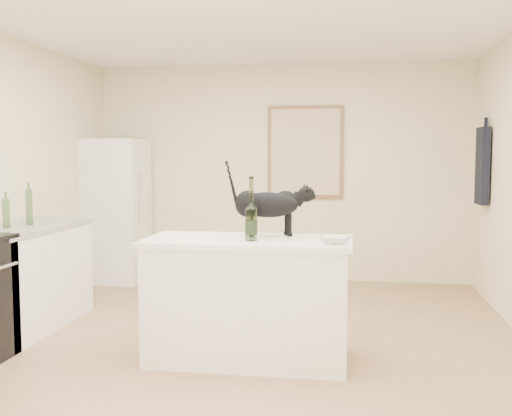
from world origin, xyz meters
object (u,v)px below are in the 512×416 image
object	(u,v)px
black_cat	(267,208)
glass_bowl	(335,240)
wine_bottle	(251,212)
fridge	(116,211)

from	to	relation	value
black_cat	glass_bowl	xyz separation A→B (m)	(0.51, -0.35, -0.18)
wine_bottle	glass_bowl	xyz separation A→B (m)	(0.59, -0.10, -0.17)
black_cat	glass_bowl	bearing A→B (deg)	-55.09
black_cat	glass_bowl	world-z (taller)	black_cat
fridge	glass_bowl	bearing A→B (deg)	-45.65
fridge	wine_bottle	world-z (taller)	fridge
black_cat	wine_bottle	bearing A→B (deg)	-127.64
fridge	black_cat	bearing A→B (deg)	-47.75
fridge	glass_bowl	distance (m)	3.83
fridge	wine_bottle	distance (m)	3.38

